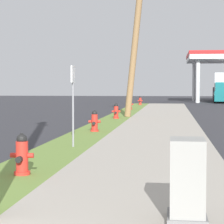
% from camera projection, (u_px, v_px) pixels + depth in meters
% --- Properties ---
extents(fire_hydrant_nearest, '(0.42, 0.37, 0.74)m').
position_uv_depth(fire_hydrant_nearest, '(22.00, 157.00, 8.53)').
color(fire_hydrant_nearest, red).
rests_on(fire_hydrant_nearest, grass_verge).
extents(fire_hydrant_second, '(0.42, 0.38, 0.74)m').
position_uv_depth(fire_hydrant_second, '(95.00, 122.00, 16.73)').
color(fire_hydrant_second, red).
rests_on(fire_hydrant_second, grass_verge).
extents(fire_hydrant_third, '(0.42, 0.37, 0.74)m').
position_uv_depth(fire_hydrant_third, '(116.00, 112.00, 23.52)').
color(fire_hydrant_third, red).
rests_on(fire_hydrant_third, grass_verge).
extents(fire_hydrant_fourth, '(0.42, 0.37, 0.74)m').
position_uv_depth(fire_hydrant_fourth, '(130.00, 105.00, 32.89)').
color(fire_hydrant_fourth, red).
rests_on(fire_hydrant_fourth, grass_verge).
extents(fire_hydrant_fifth, '(0.42, 0.38, 0.74)m').
position_uv_depth(fire_hydrant_fifth, '(140.00, 101.00, 41.06)').
color(fire_hydrant_fifth, red).
rests_on(fire_hydrant_fifth, grass_verge).
extents(utility_pole_midground, '(1.78, 1.22, 8.74)m').
position_uv_depth(utility_pole_midground, '(136.00, 30.00, 24.26)').
color(utility_pole_midground, '#937047').
rests_on(utility_pole_midground, grass_verge).
extents(utility_cabinet, '(0.46, 0.61, 0.97)m').
position_uv_depth(utility_cabinet, '(187.00, 184.00, 5.59)').
color(utility_cabinet, slate).
rests_on(utility_cabinet, sidewalk_slab).
extents(street_sign_post, '(0.05, 0.36, 2.12)m').
position_uv_depth(street_sign_post, '(73.00, 89.00, 12.41)').
color(street_sign_post, gray).
rests_on(street_sign_post, grass_verge).
extents(car_white_by_near_pump, '(2.12, 4.58, 1.57)m').
position_uv_depth(car_white_by_near_pump, '(222.00, 95.00, 56.58)').
color(car_white_by_near_pump, white).
rests_on(car_white_by_near_pump, ground).
extents(truck_teal_on_apron, '(2.61, 6.54, 3.11)m').
position_uv_depth(truck_teal_on_apron, '(224.00, 88.00, 50.00)').
color(truck_teal_on_apron, '#197075').
rests_on(truck_teal_on_apron, ground).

